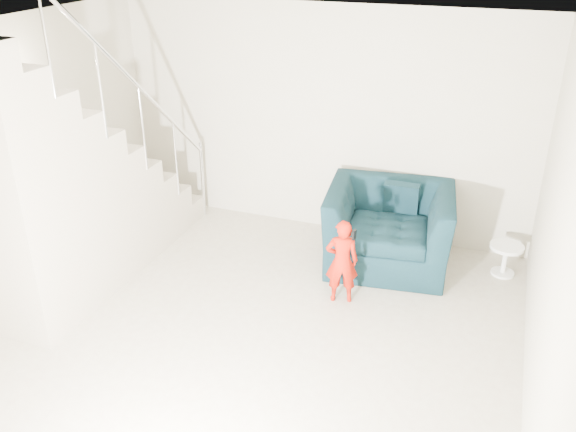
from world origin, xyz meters
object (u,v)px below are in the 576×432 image
object	(u,v)px
toddler	(342,261)
staircase	(65,201)
side_table	(506,255)
armchair	(389,227)

from	to	relation	value
toddler	staircase	size ratio (longest dim) A/B	0.25
toddler	side_table	size ratio (longest dim) A/B	2.52
toddler	side_table	xyz separation A→B (m)	(1.53, 1.10, -0.21)
armchair	side_table	distance (m)	1.28
armchair	staircase	world-z (taller)	staircase
armchair	staircase	size ratio (longest dim) A/B	0.37
toddler	side_table	world-z (taller)	toddler
armchair	side_table	bearing A→B (deg)	1.14
toddler	staircase	world-z (taller)	staircase
side_table	staircase	distance (m)	4.65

